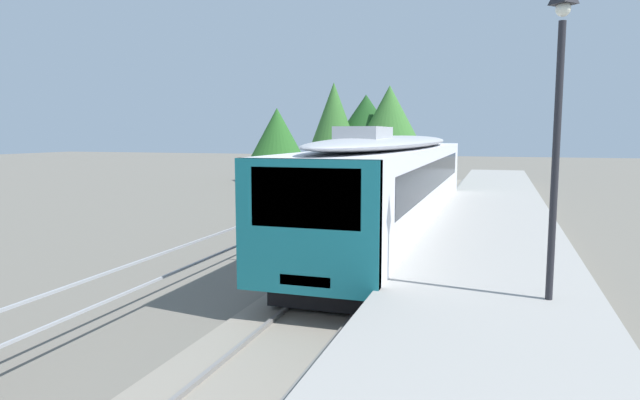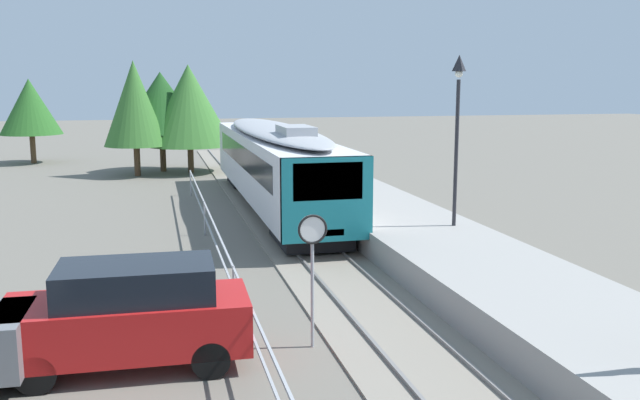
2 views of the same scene
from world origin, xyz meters
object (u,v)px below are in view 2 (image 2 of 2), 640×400
(commuter_train, at_px, (274,160))
(platform_lamp_mid_platform, at_px, (458,108))
(speed_limit_sign, at_px, (313,247))
(parked_suv_red, at_px, (129,314))

(commuter_train, height_order, platform_lamp_mid_platform, platform_lamp_mid_platform)
(speed_limit_sign, bearing_deg, platform_lamp_mid_platform, 47.16)
(platform_lamp_mid_platform, bearing_deg, speed_limit_sign, -132.84)
(commuter_train, distance_m, platform_lamp_mid_platform, 10.08)
(commuter_train, relative_size, parked_suv_red, 4.00)
(speed_limit_sign, bearing_deg, commuter_train, 82.87)
(speed_limit_sign, bearing_deg, parked_suv_red, -177.86)
(commuter_train, xyz_separation_m, speed_limit_sign, (-1.93, -15.47, -0.02))
(commuter_train, xyz_separation_m, platform_lamp_mid_platform, (4.26, -8.79, 2.48))
(commuter_train, bearing_deg, parked_suv_red, -109.57)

